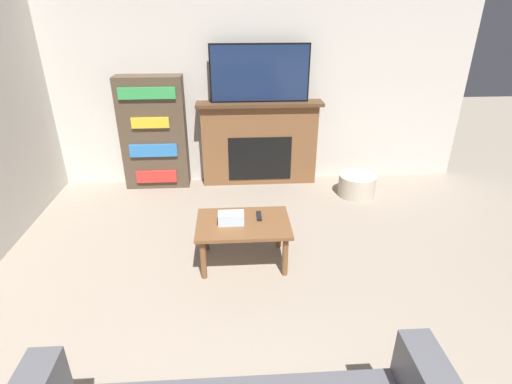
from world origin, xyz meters
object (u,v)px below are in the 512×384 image
Objects in this scene: coffee_table at (243,228)px; storage_basket at (357,185)px; tv at (260,73)px; fireplace at (259,143)px; bookshelf at (154,133)px.

storage_basket is (1.40, 1.27, -0.22)m from coffee_table.
tv reaches higher than coffee_table.
fireplace is at bearing 157.51° from storage_basket.
tv is at bearing 0.09° from bookshelf.
coffee_table is 2.03m from bookshelf.
storage_basket is at bearing -22.49° from fireplace.
fireplace reaches higher than coffee_table.
coffee_table is at bearing -137.77° from storage_basket.
bookshelf is at bearing 120.50° from coffee_table.
bookshelf reaches higher than coffee_table.
tv is at bearing 81.32° from coffee_table.
storage_basket is (1.14, -0.47, -0.40)m from fireplace.
coffee_table is 0.59× the size of bookshelf.
tv is 2.65× the size of storage_basket.
fireplace is at bearing 81.42° from coffee_table.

